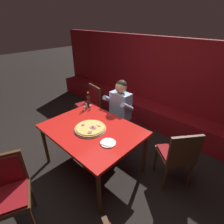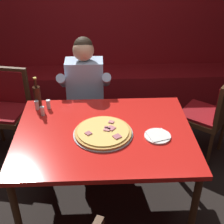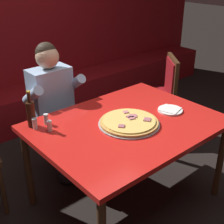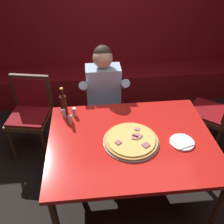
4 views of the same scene
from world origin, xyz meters
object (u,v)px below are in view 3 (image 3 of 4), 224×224
(main_dining_table, at_px, (127,130))
(pizza, at_px, (129,122))
(shaker_parmesan, at_px, (49,127))
(dining_chair_far_left, at_px, (160,90))
(diner_seated_blue_shirt, at_px, (56,105))
(shaker_red_pepper_flakes, at_px, (35,124))
(shaker_black_pepper, at_px, (46,120))
(plate_white_paper, at_px, (170,110))
(beer_bottle, at_px, (31,113))

(main_dining_table, relative_size, pizza, 2.99)
(main_dining_table, relative_size, shaker_parmesan, 16.69)
(dining_chair_far_left, bearing_deg, diner_seated_blue_shirt, 172.95)
(main_dining_table, relative_size, shaker_red_pepper_flakes, 16.69)
(shaker_red_pepper_flakes, distance_m, diner_seated_blue_shirt, 0.58)
(pizza, bearing_deg, shaker_black_pepper, 138.98)
(plate_white_paper, relative_size, shaker_red_pepper_flakes, 2.44)
(pizza, distance_m, diner_seated_blue_shirt, 0.83)
(plate_white_paper, relative_size, shaker_black_pepper, 2.44)
(plate_white_paper, bearing_deg, shaker_red_pepper_flakes, 155.39)
(beer_bottle, distance_m, shaker_red_pepper_flakes, 0.09)
(shaker_red_pepper_flakes, height_order, dining_chair_far_left, dining_chair_far_left)
(main_dining_table, bearing_deg, plate_white_paper, -11.26)
(dining_chair_far_left, bearing_deg, shaker_parmesan, -168.44)
(pizza, xyz_separation_m, shaker_black_pepper, (-0.49, 0.42, 0.02))
(main_dining_table, distance_m, plate_white_paper, 0.44)
(diner_seated_blue_shirt, distance_m, dining_chair_far_left, 1.31)
(diner_seated_blue_shirt, bearing_deg, dining_chair_far_left, -7.05)
(main_dining_table, xyz_separation_m, shaker_parmesan, (-0.53, 0.28, 0.11))
(diner_seated_blue_shirt, bearing_deg, shaker_red_pepper_flakes, -136.75)
(shaker_parmesan, distance_m, dining_chair_far_left, 1.69)
(shaker_black_pepper, height_order, diner_seated_blue_shirt, diner_seated_blue_shirt)
(shaker_parmesan, height_order, dining_chair_far_left, dining_chair_far_left)
(pizza, height_order, plate_white_paper, pizza)
(main_dining_table, distance_m, shaker_black_pepper, 0.64)
(pizza, xyz_separation_m, plate_white_paper, (0.43, -0.05, -0.01))
(plate_white_paper, height_order, shaker_black_pepper, shaker_black_pepper)
(dining_chair_far_left, bearing_deg, shaker_black_pepper, -172.16)
(pizza, relative_size, dining_chair_far_left, 0.51)
(shaker_parmesan, distance_m, diner_seated_blue_shirt, 0.62)
(pizza, relative_size, shaker_black_pepper, 5.59)
(pizza, xyz_separation_m, shaker_parmesan, (-0.52, 0.31, 0.02))
(plate_white_paper, xyz_separation_m, shaker_black_pepper, (-0.92, 0.48, 0.03))
(beer_bottle, distance_m, shaker_black_pepper, 0.13)
(diner_seated_blue_shirt, bearing_deg, plate_white_paper, -54.98)
(shaker_red_pepper_flakes, relative_size, diner_seated_blue_shirt, 0.07)
(pizza, distance_m, dining_chair_far_left, 1.31)
(shaker_red_pepper_flakes, relative_size, shaker_parmesan, 1.00)
(beer_bottle, bearing_deg, shaker_red_pepper_flakes, -93.60)
(plate_white_paper, xyz_separation_m, diner_seated_blue_shirt, (-0.60, 0.86, -0.07))
(shaker_red_pepper_flakes, bearing_deg, beer_bottle, 86.40)
(plate_white_paper, distance_m, shaker_parmesan, 1.02)
(pizza, height_order, shaker_red_pepper_flakes, shaker_red_pepper_flakes)
(shaker_black_pepper, bearing_deg, main_dining_table, -38.53)
(main_dining_table, bearing_deg, shaker_black_pepper, 141.47)
(plate_white_paper, height_order, beer_bottle, beer_bottle)
(beer_bottle, xyz_separation_m, shaker_parmesan, (0.06, -0.16, -0.07))
(shaker_black_pepper, bearing_deg, shaker_red_pepper_flakes, -173.60)
(beer_bottle, bearing_deg, pizza, -38.41)
(shaker_black_pepper, relative_size, dining_chair_far_left, 0.09)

